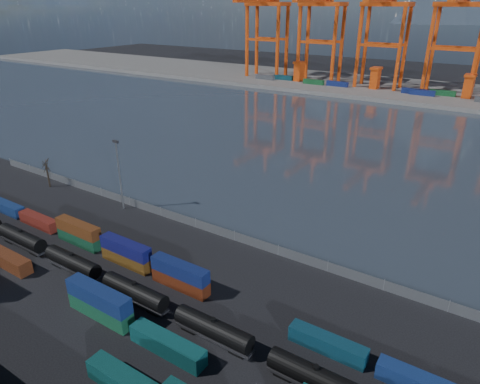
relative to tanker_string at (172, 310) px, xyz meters
The scene contains 13 objects.
ground 6.52m from the tanker_string, 150.36° to the right, with size 700.00×700.00×0.00m, color black.
harbor_water 102.09m from the tanker_string, 93.04° to the left, with size 700.00×700.00×0.00m, color #2B333E.
far_quay 207.00m from the tanker_string, 91.50° to the left, with size 700.00×70.00×2.00m, color #514F4C.
container_row_south 17.44m from the tanker_string, 132.21° to the right, with size 140.32×2.55×5.43m.
container_row_mid 6.38m from the tanker_string, 56.52° to the right, with size 141.28×2.44×5.21m.
container_row_north 11.04m from the tanker_string, 140.84° to the left, with size 140.28×2.24×4.77m.
tanker_string is the anchor object (origin of this frame).
waterfront_fence 25.52m from the tanker_string, 102.24° to the left, with size 160.12×0.12×2.20m.
bare_tree 65.06m from the tanker_string, 160.75° to the left, with size 2.07×2.12×7.94m.
yard_light_mast 42.81m from the tanker_string, 147.08° to the left, with size 1.60×0.40×16.60m.
gantry_cranes 203.99m from the tanker_string, 93.69° to the left, with size 199.22×46.50×62.96m.
quay_containers 193.09m from the tanker_string, 94.87° to the left, with size 172.58×10.99×2.60m.
straddle_carriers 197.17m from the tanker_string, 92.30° to the left, with size 140.00×7.00×11.10m.
Camera 1 is at (42.12, -34.35, 44.05)m, focal length 32.00 mm.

